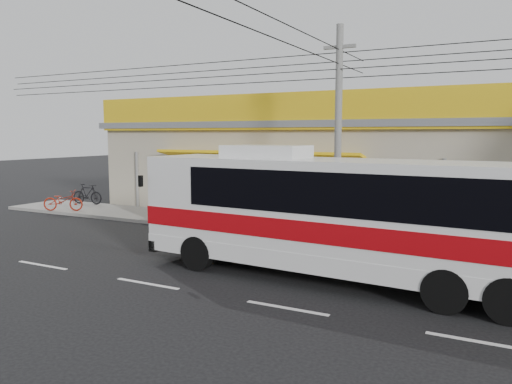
% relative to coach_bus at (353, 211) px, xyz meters
% --- Properties ---
extents(ground, '(120.00, 120.00, 0.00)m').
position_rel_coach_bus_xyz_m(ground, '(-4.72, -0.06, -1.92)').
color(ground, black).
rests_on(ground, ground).
extents(sidewalk, '(30.00, 3.20, 0.15)m').
position_rel_coach_bus_xyz_m(sidewalk, '(-4.72, 5.94, -1.85)').
color(sidewalk, gray).
rests_on(sidewalk, ground).
extents(lane_markings, '(50.00, 0.12, 0.01)m').
position_rel_coach_bus_xyz_m(lane_markings, '(-4.72, -2.56, -1.92)').
color(lane_markings, silver).
rests_on(lane_markings, ground).
extents(storefront_building, '(22.60, 9.20, 5.70)m').
position_rel_coach_bus_xyz_m(storefront_building, '(-4.73, 11.48, 0.38)').
color(storefront_building, '#ABA48A').
rests_on(storefront_building, ground).
extents(coach_bus, '(11.78, 3.14, 3.59)m').
position_rel_coach_bus_xyz_m(coach_bus, '(0.00, 0.00, 0.00)').
color(coach_bus, silver).
rests_on(coach_bus, ground).
extents(motorbike_red, '(2.05, 1.46, 1.02)m').
position_rel_coach_bus_xyz_m(motorbike_red, '(-15.98, 4.64, -1.26)').
color(motorbike_red, maroon).
rests_on(motorbike_red, sidewalk).
extents(motorbike_dark, '(1.90, 0.76, 1.11)m').
position_rel_coach_bus_xyz_m(motorbike_dark, '(-16.71, 6.91, -1.22)').
color(motorbike_dark, black).
rests_on(motorbike_dark, sidewalk).
extents(utility_pole, '(34.00, 14.00, 7.69)m').
position_rel_coach_bus_xyz_m(utility_pole, '(-1.96, 4.57, 4.42)').
color(utility_pole, '#5D5D5B').
rests_on(utility_pole, ground).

